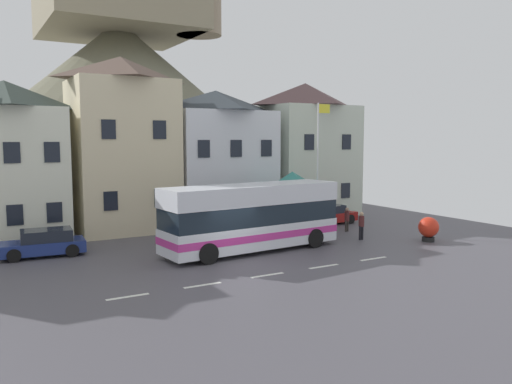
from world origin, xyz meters
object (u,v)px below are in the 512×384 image
(hilltop_castle, at_px, (121,105))
(pedestrian_00, at_px, (347,218))
(pedestrian_01, at_px, (361,224))
(parked_car_02, at_px, (327,215))
(transit_bus, at_px, (252,218))
(townhouse_02, at_px, (123,145))
(townhouse_01, at_px, (8,161))
(townhouse_03, at_px, (216,157))
(flagpole, at_px, (319,158))
(bus_shelter, at_px, (292,183))
(parked_car_00, at_px, (44,243))
(pedestrian_02, at_px, (307,223))
(townhouse_04, at_px, (305,149))
(public_bench, at_px, (287,219))
(harbour_buoy, at_px, (429,228))

(hilltop_castle, distance_m, pedestrian_00, 29.65)
(pedestrian_01, bearing_deg, parked_car_02, 72.55)
(transit_bus, relative_size, pedestrian_01, 6.06)
(pedestrian_01, bearing_deg, townhouse_02, 137.64)
(townhouse_02, bearing_deg, townhouse_01, 176.55)
(townhouse_03, distance_m, flagpole, 7.46)
(transit_bus, relative_size, bus_shelter, 2.61)
(parked_car_00, relative_size, flagpole, 0.51)
(pedestrian_02, bearing_deg, townhouse_03, 105.91)
(townhouse_04, height_order, public_bench, townhouse_04)
(hilltop_castle, relative_size, pedestrian_02, 26.97)
(townhouse_02, xyz_separation_m, pedestrian_01, (10.88, -9.92, -4.48))
(bus_shelter, relative_size, public_bench, 2.17)
(parked_car_02, relative_size, harbour_buoy, 3.00)
(townhouse_01, xyz_separation_m, parked_car_02, (19.05, -4.98, -3.89))
(bus_shelter, xyz_separation_m, pedestrian_02, (-0.21, -1.93, -2.26))
(pedestrian_00, xyz_separation_m, harbour_buoy, (1.99, -4.69, -0.11))
(townhouse_01, distance_m, townhouse_03, 13.12)
(townhouse_02, xyz_separation_m, pedestrian_00, (11.88, -7.46, -4.52))
(townhouse_02, distance_m, pedestrian_02, 12.46)
(pedestrian_01, bearing_deg, townhouse_01, 149.31)
(townhouse_01, relative_size, flagpole, 1.13)
(townhouse_02, relative_size, harbour_buoy, 7.76)
(townhouse_04, relative_size, parked_car_00, 2.45)
(townhouse_04, distance_m, transit_bus, 14.25)
(pedestrian_00, relative_size, pedestrian_01, 0.94)
(townhouse_04, relative_size, hilltop_castle, 0.24)
(bus_shelter, relative_size, harbour_buoy, 2.69)
(pedestrian_00, height_order, pedestrian_02, pedestrian_02)
(townhouse_02, height_order, public_bench, townhouse_02)
(harbour_buoy, bearing_deg, bus_shelter, 126.13)
(townhouse_04, xyz_separation_m, pedestrian_00, (-2.19, -7.69, -4.10))
(harbour_buoy, bearing_deg, townhouse_01, 148.39)
(townhouse_03, xyz_separation_m, pedestrian_01, (4.26, -10.25, -3.61))
(townhouse_02, xyz_separation_m, pedestrian_02, (8.84, -7.47, -4.60))
(townhouse_04, xyz_separation_m, parked_car_02, (-1.52, -4.82, -4.34))
(bus_shelter, xyz_separation_m, parked_car_02, (3.50, 0.95, -2.42))
(hilltop_castle, xyz_separation_m, public_bench, (4.25, -24.21, -8.72))
(townhouse_04, relative_size, pedestrian_01, 6.16)
(pedestrian_00, distance_m, flagpole, 4.19)
(pedestrian_01, bearing_deg, townhouse_03, 112.55)
(parked_car_02, distance_m, harbour_buoy, 7.67)
(parked_car_00, relative_size, pedestrian_02, 2.64)
(townhouse_03, height_order, public_bench, townhouse_03)
(townhouse_01, bearing_deg, harbour_buoy, -31.61)
(parked_car_00, bearing_deg, transit_bus, 160.77)
(townhouse_03, distance_m, parked_car_02, 8.64)
(pedestrian_01, distance_m, flagpole, 5.51)
(townhouse_02, height_order, hilltop_castle, hilltop_castle)
(townhouse_03, relative_size, pedestrian_01, 5.62)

